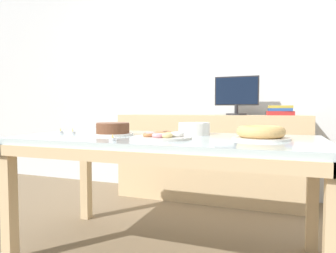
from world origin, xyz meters
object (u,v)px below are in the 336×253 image
Objects in this scene: book_stack at (280,111)px; tealight_centre at (106,130)px; tealight_right_edge at (113,139)px; cake_chocolate_round at (113,129)px; computer_monitor at (236,96)px; tealight_left_edge at (60,132)px; cake_golden_bundt at (261,133)px; tealight_near_cakes at (246,134)px; tealight_near_front at (72,132)px; plate_stack at (194,129)px; pastry_platter at (163,136)px.

book_stack is 1.61m from tealight_centre.
book_stack is at bearing 62.27° from tealight_right_edge.
book_stack is 0.95× the size of cake_chocolate_round.
tealight_left_edge is (-1.05, -1.28, -0.29)m from computer_monitor.
cake_golden_bundt reaches higher than tealight_near_cakes.
tealight_right_edge is at bearing -137.07° from tealight_near_cakes.
tealight_centre is (-1.15, 0.25, -0.03)m from cake_golden_bundt.
cake_chocolate_round is 0.87m from tealight_near_cakes.
tealight_near_cakes is (0.19, -1.01, -0.29)m from computer_monitor.
computer_monitor reaches higher than tealight_left_edge.
computer_monitor is at bearing 53.45° from tealight_near_front.
computer_monitor is 10.60× the size of tealight_centre.
tealight_centre and tealight_left_edge have the same top height.
book_stack reaches higher than plate_stack.
tealight_centre is 0.34m from tealight_left_edge.
computer_monitor reaches higher than tealight_right_edge.
cake_chocolate_round is 0.54m from plate_stack.
plate_stack is at bearing 13.88° from tealight_left_edge.
tealight_centre is 1.05m from tealight_near_cakes.
tealight_near_front is (-0.95, -1.28, -0.29)m from computer_monitor.
computer_monitor is 1.67× the size of book_stack.
tealight_near_cakes is (-0.21, -1.01, -0.15)m from book_stack.
cake_golden_bundt is at bearing 15.76° from pastry_platter.
book_stack is 0.75× the size of pastry_platter.
computer_monitor is 1.68m from tealight_right_edge.
computer_monitor reaches higher than book_stack.
book_stack is 6.34× the size of tealight_near_cakes.
computer_monitor is 1.32m from cake_golden_bundt.
pastry_platter reaches higher than tealight_near_cakes.
plate_stack reaches higher than pastry_platter.
tealight_centre is (-0.85, -1.00, -0.29)m from computer_monitor.
tealight_near_cakes is at bearing -0.30° from tealight_centre.
cake_chocolate_round is at bearing -178.62° from cake_golden_bundt.
tealight_centre is at bearing 175.86° from plate_stack.
cake_chocolate_round is 6.69× the size of tealight_centre.
pastry_platter is at bearing -114.25° from book_stack.
tealight_near_front is at bearing 1.19° from tealight_left_edge.
tealight_near_front is at bearing -126.55° from computer_monitor.
computer_monitor is 2.02× the size of plate_stack.
plate_stack is at bearing 155.62° from cake_golden_bundt.
tealight_near_cakes is (-0.10, 0.24, -0.03)m from cake_golden_bundt.
book_stack reaches higher than tealight_left_edge.
tealight_near_cakes is 1.00× the size of tealight_near_front.
tealight_right_edge is at bearing -27.52° from tealight_left_edge.
cake_chocolate_round is 6.69× the size of tealight_left_edge.
computer_monitor is 1.62m from tealight_near_front.
computer_monitor is at bearing 103.30° from cake_golden_bundt.
tealight_left_edge is at bearing -125.77° from tealight_centre.
pastry_platter is 8.48× the size of tealight_right_edge.
tealight_near_front is at bearing -164.59° from plate_stack.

